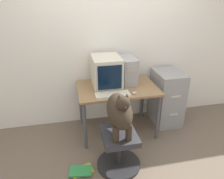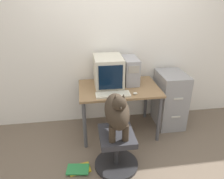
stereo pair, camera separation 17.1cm
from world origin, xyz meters
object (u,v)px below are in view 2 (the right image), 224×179
Objects in this scene: pc_tower at (130,70)px; keyboard at (113,95)px; office_chair at (116,150)px; crt_monitor at (108,71)px; book_stack_floor at (79,169)px; dog at (117,111)px; filing_cabinet at (170,99)px.

pc_tower is 0.89× the size of keyboard.
pc_tower reaches higher than office_chair.
crt_monitor is 0.90× the size of office_chair.
book_stack_floor is at bearing -177.99° from office_chair.
book_stack_floor is (-0.82, -0.92, -0.91)m from pc_tower.
pc_tower is at bearing 48.16° from book_stack_floor.
keyboard is at bearing 86.41° from dog.
crt_monitor is 0.86× the size of dog.
dog is at bearing -139.89° from filing_cabinet.
pc_tower is 0.75× the size of office_chair.
keyboard is (-0.32, -0.40, -0.18)m from pc_tower.
dog is at bearing -90.00° from office_chair.
office_chair is (-0.03, -0.50, -0.50)m from keyboard.
dog is (-0.03, -0.50, 0.04)m from keyboard.
pc_tower reaches higher than dog.
crt_monitor is 0.34m from pc_tower.
pc_tower is (0.34, 0.06, -0.02)m from crt_monitor.
office_chair is 0.52m from book_stack_floor.
keyboard is 1.02m from book_stack_floor.
keyboard is 0.53× the size of filing_cabinet.
dog is (-0.35, -0.91, -0.14)m from pc_tower.
keyboard is at bearing 86.37° from office_chair.
office_chair is at bearing -140.11° from filing_cabinet.
office_chair is (-0.35, -0.90, -0.68)m from pc_tower.
keyboard reaches higher than office_chair.
book_stack_floor is at bearing -149.94° from filing_cabinet.
crt_monitor reaches higher than keyboard.
office_chair is 0.62× the size of filing_cabinet.
keyboard is at bearing -128.43° from pc_tower.
dog is (-0.02, -0.85, -0.16)m from crt_monitor.
dog is at bearing -111.22° from pc_tower.
pc_tower is 1.53m from book_stack_floor.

